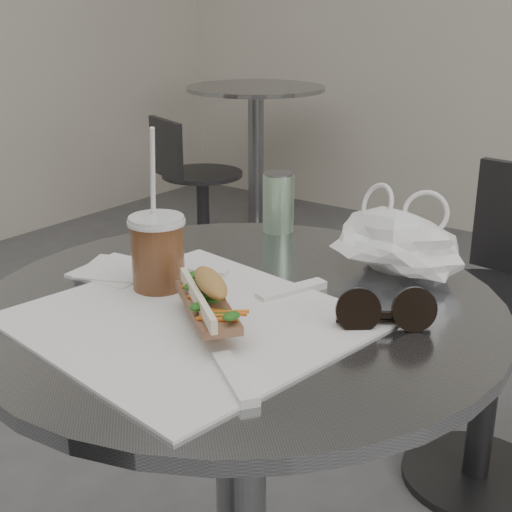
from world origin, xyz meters
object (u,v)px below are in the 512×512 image
Objects in this scene: bg_chair at (195,201)px; drink_can at (278,202)px; chair_far at (497,351)px; iced_coffee at (158,252)px; bg_table at (256,141)px; banh_mi at (209,302)px; cafe_table at (241,461)px; sunglasses at (386,313)px.

drink_can is at bearing -21.70° from bg_chair.
chair_far is 1.02m from iced_coffee.
drink_can is (1.46, -1.90, 0.33)m from bg_table.
banh_mi is 0.88× the size of iced_coffee.
cafe_table is at bearing 18.10° from iced_coffee.
chair_far is 1.14× the size of bg_chair.
drink_can is (-0.17, 0.40, 0.02)m from banh_mi.
bg_table is 0.68m from bg_chair.
iced_coffee is at bearing -164.95° from banh_mi.
sunglasses is (0.08, -0.81, 0.41)m from chair_far.
cafe_table is at bearing -64.63° from drink_can.
cafe_table is 1.03× the size of bg_table.
sunglasses is (1.67, -1.52, 0.46)m from bg_chair.
drink_can is (-0.02, 0.34, -0.00)m from iced_coffee.
chair_far is (1.73, -1.35, -0.12)m from bg_table.
iced_coffee is 2.21× the size of drink_can.
bg_chair is 5.72× the size of sunglasses.
bg_table is 3.43× the size of banh_mi.
banh_mi is 0.16m from iced_coffee.
bg_table is at bearing 124.15° from bg_chair.
chair_far is at bearing -38.03° from bg_table.
iced_coffee reaches higher than bg_chair.
iced_coffee is (1.48, -2.24, 0.33)m from bg_table.
cafe_table is at bearing 140.85° from banh_mi.
chair_far is 6.99× the size of drink_can.
chair_far is 1.75m from bg_chair.
drink_can is (1.32, -1.26, 0.49)m from bg_chair.
iced_coffee reaches higher than cafe_table.
bg_chair is at bearing -17.55° from chair_far.
cafe_table is 0.37m from sunglasses.
sunglasses is (0.19, 0.13, -0.01)m from banh_mi.
bg_table is at bearing -31.45° from chair_far.
iced_coffee is at bearing 154.21° from sunglasses.
iced_coffee reaches higher than chair_far.
iced_coffee is at bearing -86.13° from drink_can.
iced_coffee is at bearing -56.55° from bg_table.
sunglasses reaches higher than cafe_table.
bg_table is at bearing 127.52° from drink_can.
chair_far is 1.04m from banh_mi.
bg_chair is 3.14× the size of banh_mi.
bg_table is at bearing 91.06° from sunglasses.
sunglasses is at bearing -50.04° from bg_table.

